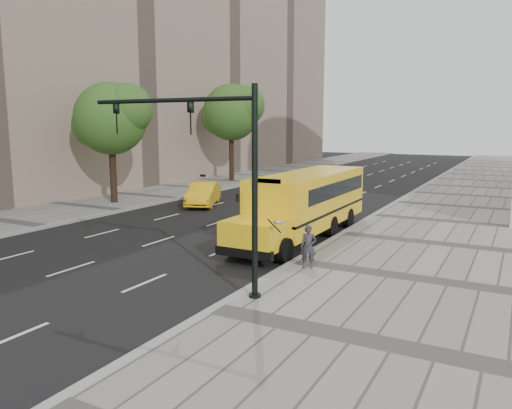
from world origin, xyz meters
The scene contains 12 objects.
ground centered at (0.00, 0.00, 0.00)m, with size 140.00×140.00×0.00m, color black.
sidewalk_museum centered at (12.00, 0.00, 0.07)m, with size 12.00×140.00×0.15m, color gray.
sidewalk_far centered at (-11.00, 0.00, 0.07)m, with size 6.00×140.00×0.15m, color gray.
curb_museum centered at (6.00, 0.00, 0.07)m, with size 0.30×140.00×0.15m, color gray.
curb_far centered at (-8.00, 0.00, 0.07)m, with size 0.30×140.00×0.15m, color gray.
tree_b centered at (-10.41, 2.03, 5.70)m, with size 5.28×4.70×8.00m.
tree_c centered at (-10.40, 17.19, 6.41)m, with size 5.78×5.13×8.94m.
school_bus centered at (4.50, -0.73, 1.76)m, with size 2.96×11.56×3.19m.
taxi_near centered at (2.00, -0.12, 0.72)m, with size 1.69×4.20×1.43m, color yellow.
taxi_far centered at (-4.99, 4.44, 0.76)m, with size 1.61×4.63×1.53m, color yellow.
pedestrian centered at (6.83, -6.21, 0.93)m, with size 0.57×0.38×1.57m, color #313038.
traffic_signal centered at (5.19, -9.83, 4.09)m, with size 6.18×0.36×6.40m.
Camera 1 is at (13.42, -22.41, 5.25)m, focal length 35.00 mm.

